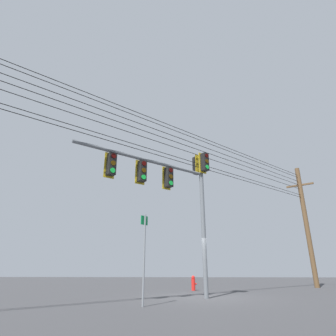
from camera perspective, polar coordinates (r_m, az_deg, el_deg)
name	(u,v)px	position (r m, az deg, el deg)	size (l,w,h in m)	color
ground_plane	(205,297)	(13.47, 7.78, -25.08)	(60.00, 60.00, 0.00)	#38383A
signal_mast_assembly	(175,183)	(12.45, 1.54, -3.14)	(4.51, 5.40, 6.65)	slate
utility_pole_wooden	(306,223)	(22.27, 26.75, -10.09)	(1.15, 1.63, 8.38)	brown
route_sign_primary	(144,250)	(10.20, -4.99, -16.54)	(0.31, 0.22, 3.08)	slate
fire_hydrant	(193,283)	(17.39, 5.28, -22.69)	(0.22, 0.30, 0.81)	red
overhead_wire_span	(185,146)	(13.42, 3.49, 4.58)	(15.93, 17.43, 2.15)	black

